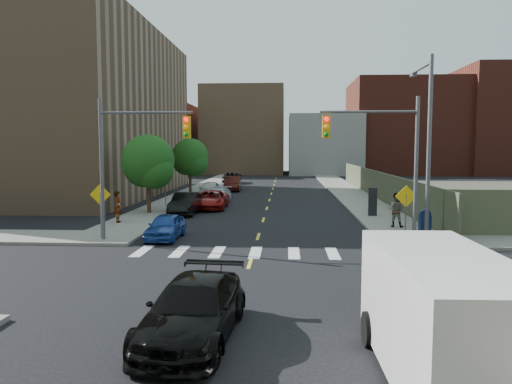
# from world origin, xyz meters

# --- Properties ---
(ground) EXTENTS (160.00, 160.00, 0.00)m
(ground) POSITION_xyz_m (0.00, 0.00, 0.00)
(ground) COLOR black
(ground) RESTS_ON ground
(sidewalk_nw) EXTENTS (3.50, 73.00, 0.15)m
(sidewalk_nw) POSITION_xyz_m (-7.75, 41.50, 0.07)
(sidewalk_nw) COLOR gray
(sidewalk_nw) RESTS_ON ground
(sidewalk_ne) EXTENTS (3.50, 73.00, 0.15)m
(sidewalk_ne) POSITION_xyz_m (7.75, 41.50, 0.07)
(sidewalk_ne) COLOR gray
(sidewalk_ne) RESTS_ON ground
(fence_north) EXTENTS (0.12, 44.00, 2.50)m
(fence_north) POSITION_xyz_m (9.60, 28.00, 1.25)
(fence_north) COLOR #54593E
(fence_north) RESTS_ON ground
(building_nw) EXTENTS (22.00, 30.00, 16.00)m
(building_nw) POSITION_xyz_m (-22.00, 30.00, 8.00)
(building_nw) COLOR #8C6B4C
(building_nw) RESTS_ON ground
(bg_bldg_west) EXTENTS (14.00, 18.00, 12.00)m
(bg_bldg_west) POSITION_xyz_m (-22.00, 70.00, 6.00)
(bg_bldg_west) COLOR #592319
(bg_bldg_west) RESTS_ON ground
(bg_bldg_midwest) EXTENTS (14.00, 16.00, 15.00)m
(bg_bldg_midwest) POSITION_xyz_m (-6.00, 72.00, 7.50)
(bg_bldg_midwest) COLOR #8C6B4C
(bg_bldg_midwest) RESTS_ON ground
(bg_bldg_center) EXTENTS (12.00, 16.00, 10.00)m
(bg_bldg_center) POSITION_xyz_m (8.00, 70.00, 5.00)
(bg_bldg_center) COLOR gray
(bg_bldg_center) RESTS_ON ground
(bg_bldg_east) EXTENTS (18.00, 18.00, 16.00)m
(bg_bldg_east) POSITION_xyz_m (22.00, 72.00, 8.00)
(bg_bldg_east) COLOR #592319
(bg_bldg_east) RESTS_ON ground
(bg_bldg_fareast) EXTENTS (14.00, 16.00, 18.00)m
(bg_bldg_fareast) POSITION_xyz_m (38.00, 70.00, 9.00)
(bg_bldg_fareast) COLOR #592319
(bg_bldg_fareast) RESTS_ON ground
(signal_nw) EXTENTS (4.59, 0.30, 7.00)m
(signal_nw) POSITION_xyz_m (-5.98, 6.00, 4.53)
(signal_nw) COLOR #59595E
(signal_nw) RESTS_ON ground
(signal_ne) EXTENTS (4.59, 0.30, 7.00)m
(signal_ne) POSITION_xyz_m (5.98, 6.00, 4.53)
(signal_ne) COLOR #59595E
(signal_ne) RESTS_ON ground
(streetlight_ne) EXTENTS (0.25, 3.70, 9.00)m
(streetlight_ne) POSITION_xyz_m (8.20, 6.90, 5.22)
(streetlight_ne) COLOR #59595E
(streetlight_ne) RESTS_ON ground
(warn_sign_nw) EXTENTS (1.06, 0.06, 2.83)m
(warn_sign_nw) POSITION_xyz_m (-7.80, 6.50, 1.99)
(warn_sign_nw) COLOR #59595E
(warn_sign_nw) RESTS_ON ground
(warn_sign_ne) EXTENTS (1.06, 0.06, 2.83)m
(warn_sign_ne) POSITION_xyz_m (7.20, 6.50, 1.99)
(warn_sign_ne) COLOR #59595E
(warn_sign_ne) RESTS_ON ground
(warn_sign_midwest) EXTENTS (1.06, 0.06, 2.83)m
(warn_sign_midwest) POSITION_xyz_m (-7.80, 20.00, 1.99)
(warn_sign_midwest) COLOR #59595E
(warn_sign_midwest) RESTS_ON ground
(tree_west_near) EXTENTS (3.66, 3.64, 5.52)m
(tree_west_near) POSITION_xyz_m (-8.00, 16.05, 3.48)
(tree_west_near) COLOR #332114
(tree_west_near) RESTS_ON ground
(tree_west_far) EXTENTS (3.66, 3.64, 5.52)m
(tree_west_far) POSITION_xyz_m (-8.00, 31.05, 3.48)
(tree_west_far) COLOR #332114
(tree_west_far) RESTS_ON ground
(parked_car_blue) EXTENTS (1.58, 3.79, 1.28)m
(parked_car_blue) POSITION_xyz_m (-4.65, 7.00, 0.64)
(parked_car_blue) COLOR #1C449B
(parked_car_blue) RESTS_ON ground
(parked_car_black) EXTENTS (1.68, 4.57, 1.50)m
(parked_car_black) POSITION_xyz_m (-5.50, 16.32, 0.75)
(parked_car_black) COLOR black
(parked_car_black) RESTS_ON ground
(parked_car_red) EXTENTS (2.35, 5.00, 1.38)m
(parked_car_red) POSITION_xyz_m (-4.20, 19.39, 0.69)
(parked_car_red) COLOR maroon
(parked_car_red) RESTS_ON ground
(parked_car_silver) EXTENTS (2.11, 4.57, 1.29)m
(parked_car_silver) POSITION_xyz_m (-4.20, 23.43, 0.65)
(parked_car_silver) COLOR #AEB1B6
(parked_car_silver) RESTS_ON ground
(parked_car_white) EXTENTS (1.92, 4.56, 1.54)m
(parked_car_white) POSITION_xyz_m (-5.50, 27.33, 0.77)
(parked_car_white) COLOR #B7B7B7
(parked_car_white) RESTS_ON ground
(parked_car_maroon) EXTENTS (1.81, 4.74, 1.54)m
(parked_car_maroon) POSITION_xyz_m (-4.20, 35.02, 0.77)
(parked_car_maroon) COLOR #3C110C
(parked_car_maroon) RESTS_ON ground
(parked_car_grey) EXTENTS (2.74, 5.34, 1.44)m
(parked_car_grey) POSITION_xyz_m (-5.50, 46.14, 0.72)
(parked_car_grey) COLOR black
(parked_car_grey) RESTS_ON ground
(black_sedan) EXTENTS (2.39, 5.12, 1.44)m
(black_sedan) POSITION_xyz_m (-0.80, -6.00, 0.72)
(black_sedan) COLOR black
(black_sedan) RESTS_ON ground
(cargo_van) EXTENTS (2.48, 5.75, 2.62)m
(cargo_van) POSITION_xyz_m (4.50, -7.83, 1.37)
(cargo_van) COLOR white
(cargo_van) RESTS_ON ground
(mailbox) EXTENTS (0.56, 0.43, 1.34)m
(mailbox) POSITION_xyz_m (8.57, 8.10, 0.80)
(mailbox) COLOR #0E1F51
(mailbox) RESTS_ON sidewalk_ne
(payphone) EXTENTS (0.60, 0.51, 1.85)m
(payphone) POSITION_xyz_m (7.16, 15.41, 1.07)
(payphone) COLOR black
(payphone) RESTS_ON sidewalk_ne
(pedestrian_west) EXTENTS (0.53, 0.74, 1.87)m
(pedestrian_west) POSITION_xyz_m (-8.59, 11.40, 1.09)
(pedestrian_west) COLOR gray
(pedestrian_west) RESTS_ON sidewalk_nw
(pedestrian_east) EXTENTS (1.15, 1.04, 1.94)m
(pedestrian_east) POSITION_xyz_m (7.64, 10.71, 1.12)
(pedestrian_east) COLOR gray
(pedestrian_east) RESTS_ON sidewalk_ne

